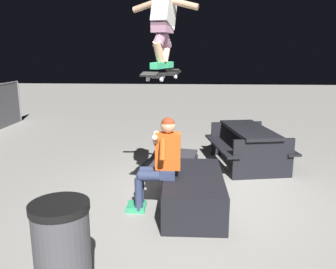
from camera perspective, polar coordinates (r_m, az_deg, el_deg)
name	(u,v)px	position (r m, az deg, el deg)	size (l,w,h in m)	color
ground_plane	(198,202)	(5.29, 4.96, -11.00)	(40.00, 40.00, 0.00)	gray
ledge_box_main	(193,192)	(4.99, 4.19, -9.40)	(1.60, 0.81, 0.50)	black
person_sitting_on_ledge	(160,160)	(4.77, -1.29, -4.14)	(0.59, 0.75, 1.33)	#2D3856
skateboard	(162,74)	(4.58, -0.92, 9.89)	(1.04, 0.47, 0.13)	black
skater_airborne	(164,19)	(4.65, -0.70, 18.41)	(0.64, 0.87, 1.12)	#2D9E66
kicker_ramp	(170,167)	(6.63, 0.35, -5.27)	(1.17, 1.07, 0.40)	#28282D
picnic_table_back	(248,141)	(6.96, 13.06, -0.98)	(1.91, 1.62, 0.75)	black
trash_bin	(63,255)	(3.28, -16.86, -18.37)	(0.50, 0.50, 0.96)	#47474C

